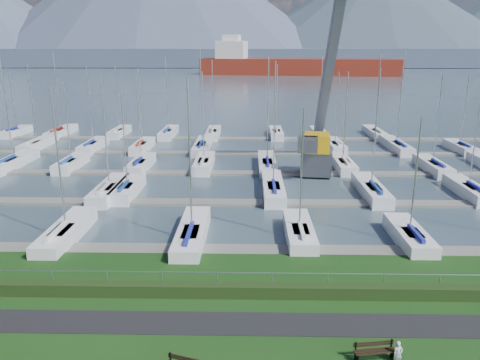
{
  "coord_description": "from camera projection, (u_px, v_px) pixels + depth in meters",
  "views": [
    {
      "loc": [
        0.74,
        -22.9,
        12.92
      ],
      "look_at": [
        0.0,
        12.0,
        3.0
      ],
      "focal_mm": 35.0,
      "sensor_mm": 36.0,
      "label": 1
    }
  ],
  "objects": [
    {
      "name": "foothill",
      "position": [
        249.0,
        57.0,
        341.28
      ],
      "size": [
        900.0,
        80.0,
        12.0
      ],
      "primitive_type": "cube",
      "color": "#485369",
      "rests_on": "water"
    },
    {
      "name": "person",
      "position": [
        398.0,
        351.0,
        19.75
      ],
      "size": [
        0.48,
        0.37,
        1.15
      ],
      "primitive_type": "imported",
      "rotation": [
        0.0,
        0.0,
        0.26
      ],
      "color": "silver",
      "rests_on": "grass"
    },
    {
      "name": "path",
      "position": [
        233.0,
        324.0,
        22.68
      ],
      "size": [
        160.0,
        2.0,
        0.04
      ],
      "primitive_type": "cube",
      "color": "black",
      "rests_on": "grass"
    },
    {
      "name": "hedge",
      "position": [
        235.0,
        290.0,
        25.09
      ],
      "size": [
        80.0,
        0.7,
        0.7
      ],
      "primitive_type": "cube",
      "color": "#1E3212",
      "rests_on": "grass"
    },
    {
      "name": "docks",
      "position": [
        243.0,
        173.0,
        50.64
      ],
      "size": [
        90.0,
        41.6,
        0.25
      ],
      "color": "slate",
      "rests_on": "water"
    },
    {
      "name": "fence",
      "position": [
        235.0,
        273.0,
        25.24
      ],
      "size": [
        80.0,
        0.04,
        0.04
      ],
      "primitive_type": "cylinder",
      "rotation": [
        0.0,
        1.57,
        0.0
      ],
      "color": "gray",
      "rests_on": "grass"
    },
    {
      "name": "cargo_ship_mid",
      "position": [
        290.0,
        67.0,
        231.77
      ],
      "size": [
        98.72,
        33.71,
        21.5
      ],
      "rotation": [
        0.0,
        0.0,
        -0.17
      ],
      "color": "maroon",
      "rests_on": "water"
    },
    {
      "name": "crane",
      "position": [
        320.0,
        121.0,
        49.7
      ],
      "size": [
        4.94,
        13.34,
        22.35
      ],
      "rotation": [
        0.0,
        0.0,
        -0.12
      ],
      "color": "#53555A",
      "rests_on": "water"
    },
    {
      "name": "water",
      "position": [
        249.0,
        71.0,
        275.72
      ],
      "size": [
        800.0,
        540.0,
        0.2
      ],
      "primitive_type": "cube",
      "color": "#40525E"
    },
    {
      "name": "bench_right",
      "position": [
        375.0,
        351.0,
        19.97
      ],
      "size": [
        1.84,
        0.68,
        0.85
      ],
      "rotation": [
        0.0,
        0.0,
        0.15
      ],
      "color": "black",
      "rests_on": "grass"
    },
    {
      "name": "sailboat_fleet",
      "position": [
        218.0,
        117.0,
        52.38
      ],
      "size": [
        75.66,
        50.0,
        13.69
      ],
      "color": "silver",
      "rests_on": "water"
    },
    {
      "name": "mountains",
      "position": [
        258.0,
        7.0,
        401.77
      ],
      "size": [
        1190.0,
        360.0,
        115.0
      ],
      "color": "#455666",
      "rests_on": "water"
    }
  ]
}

